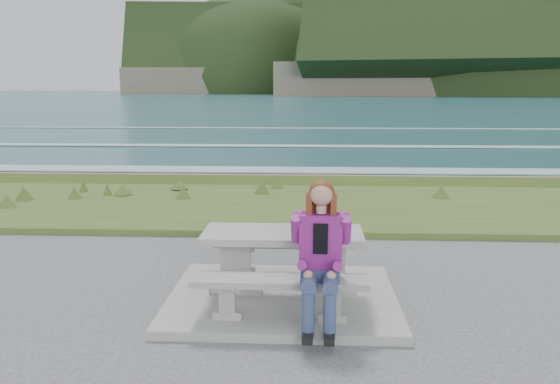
{
  "coord_description": "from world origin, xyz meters",
  "views": [
    {
      "loc": [
        0.27,
        -5.96,
        2.44
      ],
      "look_at": [
        -0.09,
        1.2,
        1.07
      ],
      "focal_mm": 35.0,
      "sensor_mm": 36.0,
      "label": 1
    }
  ],
  "objects_px": {
    "picnic_table": "(283,246)",
    "bench_landward": "(280,287)",
    "seated_woman": "(320,275)",
    "bench_seaward": "(285,248)"
  },
  "relations": [
    {
      "from": "picnic_table",
      "to": "seated_woman",
      "type": "xyz_separation_m",
      "value": [
        0.41,
        -0.84,
        -0.05
      ]
    },
    {
      "from": "picnic_table",
      "to": "bench_landward",
      "type": "xyz_separation_m",
      "value": [
        0.0,
        -0.7,
        -0.23
      ]
    },
    {
      "from": "picnic_table",
      "to": "bench_seaward",
      "type": "bearing_deg",
      "value": 90.0
    },
    {
      "from": "bench_landward",
      "to": "seated_woman",
      "type": "xyz_separation_m",
      "value": [
        0.41,
        -0.14,
        0.19
      ]
    },
    {
      "from": "bench_landward",
      "to": "seated_woman",
      "type": "distance_m",
      "value": 0.47
    },
    {
      "from": "bench_seaward",
      "to": "seated_woman",
      "type": "bearing_deg",
      "value": -75.24
    },
    {
      "from": "bench_seaward",
      "to": "bench_landward",
      "type": "bearing_deg",
      "value": -90.0
    },
    {
      "from": "picnic_table",
      "to": "seated_woman",
      "type": "height_order",
      "value": "seated_woman"
    },
    {
      "from": "bench_seaward",
      "to": "seated_woman",
      "type": "distance_m",
      "value": 1.6
    },
    {
      "from": "bench_landward",
      "to": "seated_woman",
      "type": "relative_size",
      "value": 1.23
    }
  ]
}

